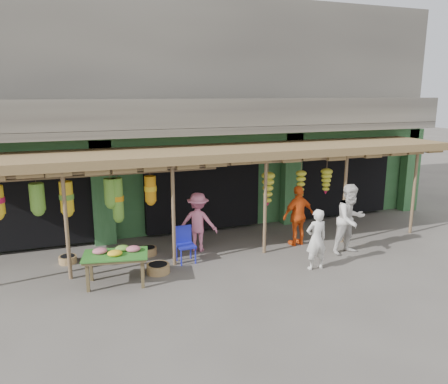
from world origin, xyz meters
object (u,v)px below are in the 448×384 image
object	(u,v)px
person_shopper	(198,222)
person_vendor	(298,216)
flower_table	(116,255)
blue_chair	(185,242)
person_front	(316,239)
person_right	(350,219)

from	to	relation	value
person_shopper	person_vendor	bearing A→B (deg)	-160.32
flower_table	person_shopper	distance (m)	2.78
blue_chair	person_vendor	world-z (taller)	person_vendor
blue_chair	person_vendor	bearing A→B (deg)	-1.48
person_vendor	person_shopper	size ratio (longest dim) A/B	1.06
person_front	blue_chair	bearing A→B (deg)	-29.09
flower_table	person_right	world-z (taller)	person_right
blue_chair	person_front	xyz separation A→B (m)	(2.90, -1.59, 0.25)
blue_chair	person_vendor	distance (m)	3.38
person_vendor	person_shopper	world-z (taller)	person_vendor
person_shopper	person_front	bearing A→B (deg)	166.76
person_vendor	flower_table	bearing A→B (deg)	2.29
person_front	person_shopper	xyz separation A→B (m)	(-2.34, 2.23, 0.05)
flower_table	blue_chair	distance (m)	1.99
blue_chair	person_front	bearing A→B (deg)	-32.16
flower_table	blue_chair	size ratio (longest dim) A/B	1.67
flower_table	person_vendor	distance (m)	5.25
blue_chair	person_shopper	xyz separation A→B (m)	(0.56, 0.64, 0.30)
blue_chair	person_right	size ratio (longest dim) A/B	0.49
flower_table	person_right	size ratio (longest dim) A/B	0.81
flower_table	person_vendor	world-z (taller)	person_vendor
person_right	person_vendor	world-z (taller)	person_right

